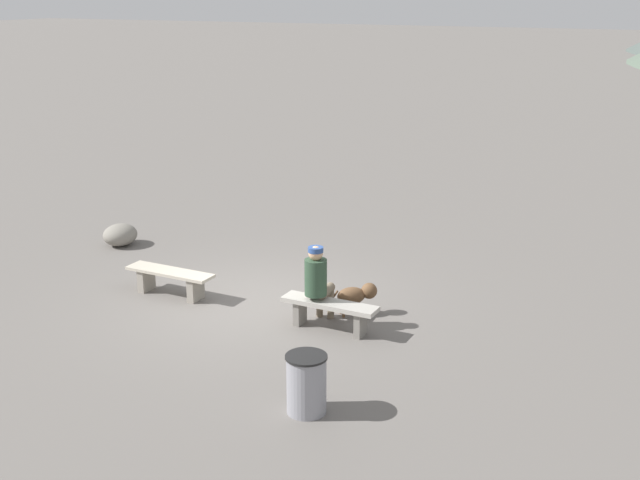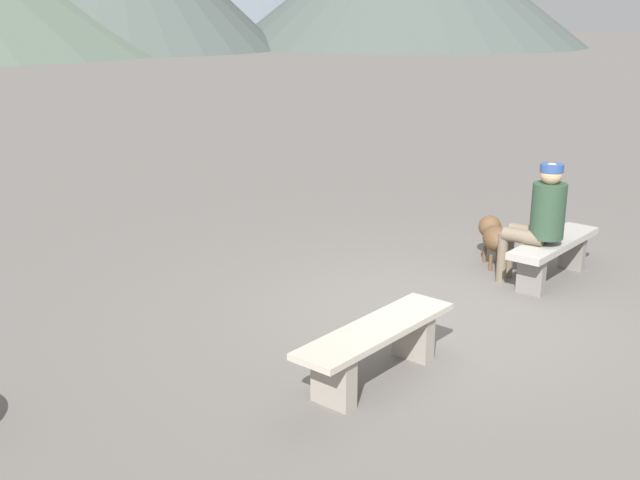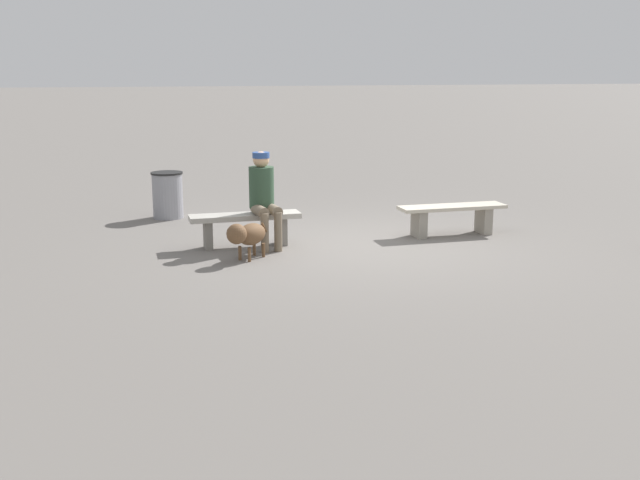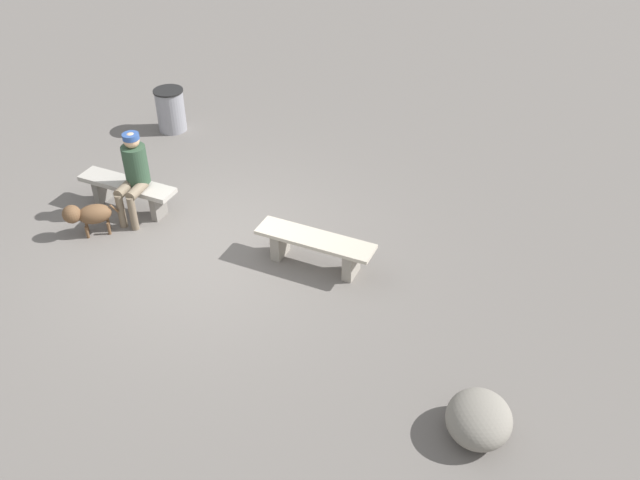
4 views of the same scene
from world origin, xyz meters
The scene contains 7 objects.
ground centered at (0.00, 0.00, -0.03)m, with size 210.00×210.00×0.06m, color slate.
bench_left centered at (-1.52, -0.30, 0.31)m, with size 1.64×0.44×0.45m.
bench_right centered at (1.61, -0.44, 0.35)m, with size 1.56×0.39×0.47m.
seated_person centered at (1.36, -0.36, 0.78)m, with size 0.38×0.66×1.34m.
dog centered at (1.74, 0.33, 0.34)m, with size 0.64×0.59×0.52m.
trash_bin centered at (2.45, -2.89, 0.39)m, with size 0.53×0.53×0.77m.
boulder centered at (-4.18, 1.60, 0.23)m, with size 0.68×0.75×0.45m, color gray.
Camera 4 is at (-4.48, 6.38, 5.86)m, focal length 38.46 mm.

